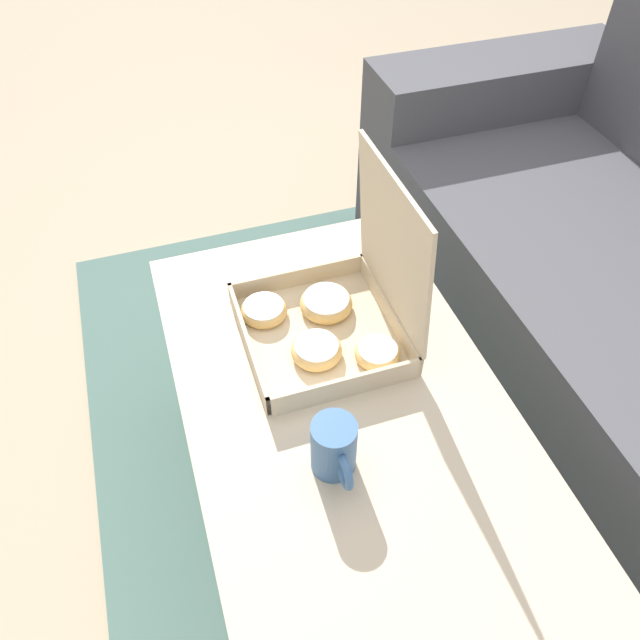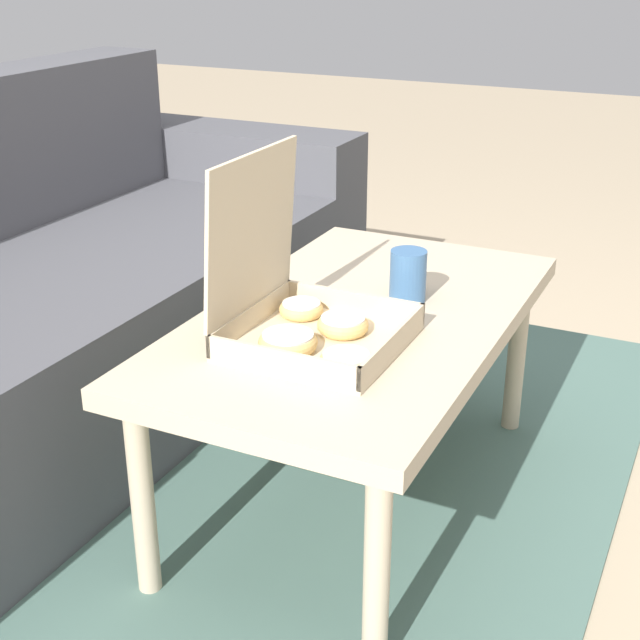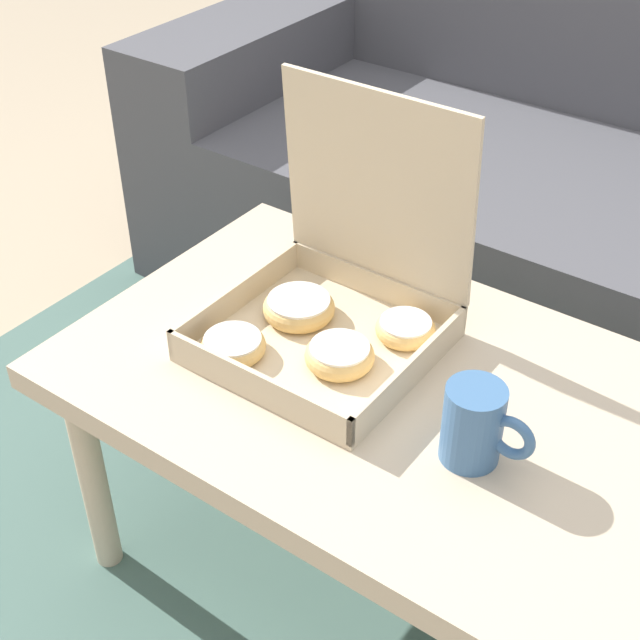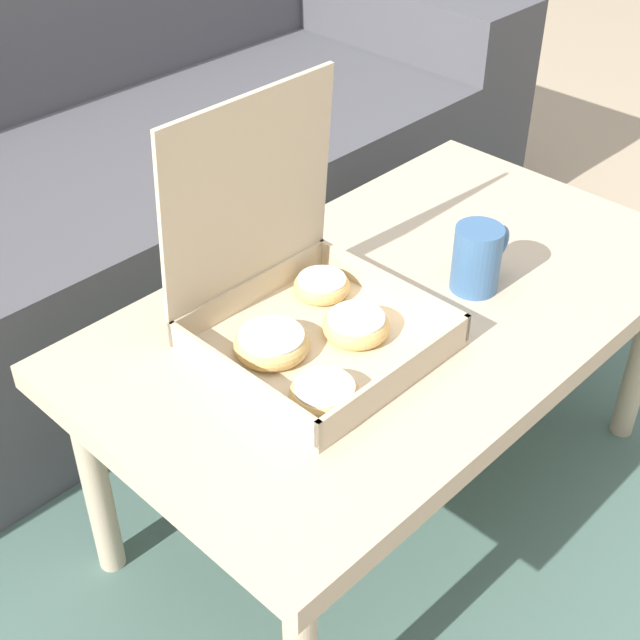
% 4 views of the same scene
% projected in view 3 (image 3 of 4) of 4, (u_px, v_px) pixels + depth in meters
% --- Properties ---
extents(ground_plane, '(12.00, 12.00, 0.00)m').
position_uv_depth(ground_plane, '(426.00, 567.00, 1.53)').
color(ground_plane, tan).
extents(area_rug, '(2.23, 1.83, 0.01)m').
position_uv_depth(area_rug, '(505.00, 463.00, 1.72)').
color(area_rug, '#4C6B60').
rests_on(area_rug, ground_plane).
extents(couch, '(2.11, 0.81, 0.83)m').
position_uv_depth(couch, '(628.00, 227.00, 1.88)').
color(couch, '#4C4C51').
rests_on(couch, ground_plane).
extents(coffee_table, '(1.02, 0.58, 0.45)m').
position_uv_depth(coffee_table, '(419.00, 420.00, 1.24)').
color(coffee_table, '#C6B293').
rests_on(coffee_table, ground_plane).
extents(pastry_box, '(0.31, 0.30, 0.35)m').
position_uv_depth(pastry_box, '(330.00, 304.00, 1.28)').
color(pastry_box, beige).
rests_on(pastry_box, coffee_table).
extents(coffee_mug, '(0.12, 0.08, 0.11)m').
position_uv_depth(coffee_mug, '(475.00, 425.00, 1.09)').
color(coffee_mug, '#3D6693').
rests_on(coffee_mug, coffee_table).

